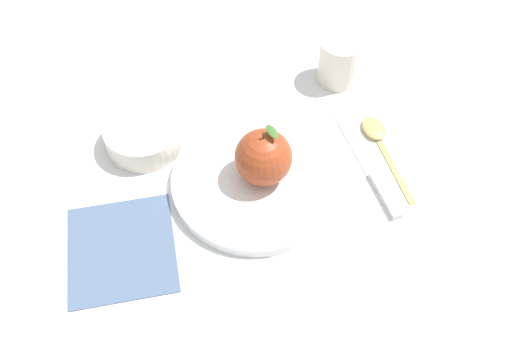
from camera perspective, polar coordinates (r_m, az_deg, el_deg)
ground_plane at (r=0.81m, az=0.86°, el=-0.97°), size 2.40×2.40×0.00m
dinner_plate at (r=0.80m, az=0.00°, el=-0.43°), size 0.24×0.24×0.02m
apple at (r=0.77m, az=0.83°, el=1.89°), size 0.08×0.08×0.09m
side_bowl at (r=0.86m, az=-11.06°, el=4.13°), size 0.11×0.11×0.04m
cup at (r=0.94m, az=8.30°, el=11.39°), size 0.07×0.07×0.08m
knife at (r=0.83m, az=11.44°, el=0.26°), size 0.03×0.20×0.01m
spoon at (r=0.88m, az=12.00°, el=3.80°), size 0.04×0.17×0.01m
linen_napkin at (r=0.77m, az=-13.15°, el=-7.00°), size 0.16×0.17×0.00m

